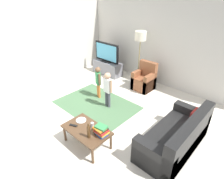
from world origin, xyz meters
The scene contains 17 objects.
ground centered at (0.00, 0.00, 0.00)m, with size 7.80×7.80×0.00m, color beige.
wall_back centered at (0.00, 3.00, 1.35)m, with size 6.00×0.12×2.70m, color silver.
wall_left centered at (-3.00, 0.00, 1.35)m, with size 0.12×6.00×2.70m, color silver.
area_rug centered at (-0.51, 0.50, 0.00)m, with size 2.20×1.60×0.01m, color #4C724C.
tv_stand centered at (-1.84, 2.30, 0.24)m, with size 1.20×0.44×0.50m.
tv centered at (-1.84, 2.28, 0.85)m, with size 1.10×0.28×0.71m.
couch centered at (1.93, 0.48, 0.29)m, with size 0.80×1.80×0.86m.
armchair centered at (-0.09, 2.26, 0.30)m, with size 0.60×0.60×0.90m.
floor_lamp centered at (-0.50, 2.45, 1.54)m, with size 0.36×0.36×1.78m.
child_near_tv centered at (-0.79, 0.86, 0.59)m, with size 0.30×0.20×0.98m.
child_center centered at (-0.23, 0.67, 0.62)m, with size 0.34×0.17×1.03m.
coffee_table centered at (0.48, -0.68, 0.37)m, with size 1.00×0.60×0.42m.
book_stack centered at (0.81, -0.58, 0.52)m, with size 0.28×0.24×0.20m.
bottle centered at (0.70, -0.80, 0.56)m, with size 0.06×0.06×0.33m.
tv_remote centered at (0.20, -0.80, 0.43)m, with size 0.17×0.05×0.02m, color black.
soda_can centered at (0.53, -0.56, 0.48)m, with size 0.07×0.07×0.12m, color silver.
plate centered at (0.18, -0.58, 0.43)m, with size 0.22×0.22×0.02m.
Camera 1 is at (2.90, -2.50, 2.97)m, focal length 30.03 mm.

